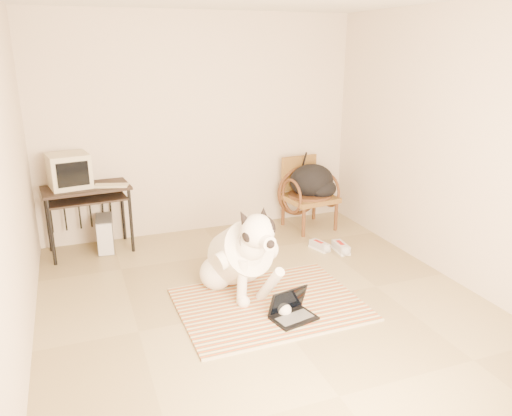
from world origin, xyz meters
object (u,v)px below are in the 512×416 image
dog (240,256)px  laptop (291,311)px  computer_desk (87,196)px  crt_monitor (69,171)px  rattan_chair (307,193)px  backpack (314,182)px  pc_tower (105,234)px

dog → laptop: bearing=-67.8°
computer_desk → crt_monitor: 0.34m
computer_desk → rattan_chair: rattan_chair is taller
computer_desk → laptop: bearing=-55.1°
rattan_chair → backpack: (0.06, -0.05, 0.16)m
pc_tower → backpack: size_ratio=0.75×
crt_monitor → backpack: (2.94, -0.22, -0.36)m
computer_desk → pc_tower: size_ratio=2.27×
dog → crt_monitor: (-1.44, 1.64, 0.59)m
crt_monitor → rattan_chair: bearing=-3.2°
pc_tower → backpack: 2.67m
laptop → crt_monitor: size_ratio=0.87×
computer_desk → dog: bearing=-51.0°
dog → computer_desk: 2.07m
laptop → crt_monitor: (-1.70, 2.27, 0.89)m
crt_monitor → backpack: bearing=-4.2°
laptop → pc_tower: size_ratio=0.97×
dog → laptop: size_ratio=3.09×
dog → pc_tower: dog is taller
laptop → backpack: (1.24, 2.05, 0.54)m
crt_monitor → rattan_chair: size_ratio=0.53×
backpack → rattan_chair: bearing=135.8°
crt_monitor → pc_tower: (0.31, -0.05, -0.78)m
laptop → pc_tower: bearing=122.0°
pc_tower → rattan_chair: rattan_chair is taller
laptop → pc_tower: (-1.39, 2.22, 0.11)m
rattan_chair → computer_desk: bearing=177.7°
crt_monitor → pc_tower: size_ratio=1.12×
rattan_chair → backpack: bearing=-44.2°
crt_monitor → backpack: size_ratio=0.84×
dog → pc_tower: 1.97m
computer_desk → rattan_chair: 2.74m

